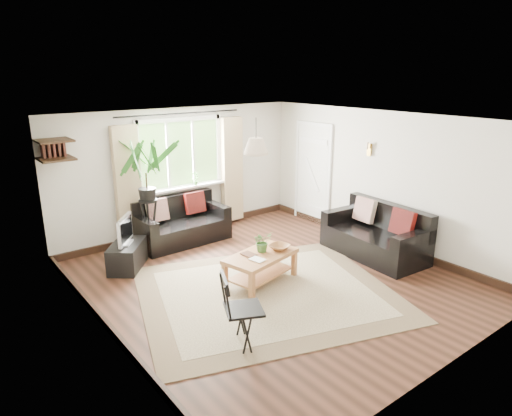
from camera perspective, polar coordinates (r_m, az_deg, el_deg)
floor at (r=6.99m, az=2.02°, el=-9.02°), size 5.50×5.50×0.00m
ceiling at (r=6.33m, az=2.25°, el=10.93°), size 5.50×5.50×0.00m
wall_back at (r=8.79m, az=-9.42°, el=4.46°), size 5.00×0.02×2.40m
wall_front at (r=4.90m, az=23.26°, el=-6.80°), size 5.00×0.02×2.40m
wall_left at (r=5.40m, az=-18.82°, el=-4.15°), size 0.02×5.50×2.40m
wall_right at (r=8.33m, az=15.51°, el=3.40°), size 0.02×5.50×2.40m
rug at (r=6.61m, az=1.37°, el=-10.56°), size 4.23×3.91×0.02m
window at (r=8.68m, az=-9.40°, el=6.67°), size 2.50×0.16×2.16m
door at (r=9.44m, az=7.10°, el=4.18°), size 0.06×0.96×2.06m
corner_shelf at (r=7.64m, az=-23.83°, el=6.68°), size 0.50×0.50×0.34m
pendant_lamp at (r=6.68m, az=0.00°, el=8.23°), size 0.36×0.36×0.54m
wall_sconce at (r=8.36m, az=13.87°, el=7.34°), size 0.12×0.12×0.28m
sofa_back at (r=8.47m, az=-9.26°, el=-1.68°), size 1.69×0.87×0.78m
sofa_right at (r=7.99m, az=14.61°, el=-2.98°), size 1.82×1.01×0.83m
coffee_table at (r=6.84m, az=0.59°, el=-7.54°), size 1.22×0.84×0.45m
table_plant at (r=6.79m, az=0.80°, el=-4.21°), size 0.30×0.27×0.31m
bowl at (r=6.91m, az=2.94°, el=-4.90°), size 0.37×0.37×0.07m
book_a at (r=6.48m, az=-0.29°, el=-6.68°), size 0.20×0.24×0.02m
book_b at (r=6.66m, az=-1.44°, el=-6.01°), size 0.18×0.23×0.02m
tv_stand at (r=7.60m, az=-15.80°, el=-5.76°), size 0.84×0.88×0.42m
tv at (r=7.45m, az=-16.07°, el=-2.63°), size 0.54×0.59×0.46m
palm_stand at (r=8.07m, az=-13.40°, el=1.51°), size 0.81×0.81×1.96m
folding_chair at (r=5.30m, az=-1.54°, el=-12.68°), size 0.61×0.61×0.88m
sill_plant at (r=8.83m, az=-7.58°, el=3.71°), size 0.14×0.10×0.27m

